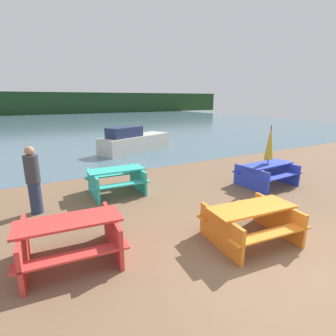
# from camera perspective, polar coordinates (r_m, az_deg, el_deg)

# --- Properties ---
(ground_plane) EXTENTS (60.00, 60.00, 0.00)m
(ground_plane) POSITION_cam_1_polar(r_m,az_deg,el_deg) (5.14, 23.99, -20.00)
(ground_plane) COLOR brown
(water) EXTENTS (60.00, 50.00, 0.00)m
(water) POSITION_cam_1_polar(r_m,az_deg,el_deg) (34.87, -23.76, 8.99)
(water) COLOR slate
(water) RESTS_ON ground_plane
(far_treeline) EXTENTS (80.00, 1.60, 4.00)m
(far_treeline) POSITION_cam_1_polar(r_m,az_deg,el_deg) (54.70, -26.37, 12.52)
(far_treeline) COLOR #1E3D1E
(far_treeline) RESTS_ON water
(picnic_table_orange) EXTENTS (1.89, 1.55, 0.74)m
(picnic_table_orange) POSITION_cam_1_polar(r_m,az_deg,el_deg) (5.67, 17.58, -10.71)
(picnic_table_orange) COLOR orange
(picnic_table_orange) RESTS_ON ground_plane
(picnic_table_red) EXTENTS (1.89, 1.53, 0.79)m
(picnic_table_red) POSITION_cam_1_polar(r_m,az_deg,el_deg) (5.08, -20.50, -13.80)
(picnic_table_red) COLOR red
(picnic_table_red) RESTS_ON ground_plane
(picnic_table_blue) EXTENTS (1.91, 1.47, 0.74)m
(picnic_table_blue) POSITION_cam_1_polar(r_m,az_deg,el_deg) (9.36, 20.72, -0.80)
(picnic_table_blue) COLOR blue
(picnic_table_blue) RESTS_ON ground_plane
(picnic_table_teal) EXTENTS (1.73, 1.45, 0.77)m
(picnic_table_teal) POSITION_cam_1_polar(r_m,az_deg,el_deg) (8.17, -11.19, -2.28)
(picnic_table_teal) COLOR #33B7A8
(picnic_table_teal) RESTS_ON ground_plane
(umbrella_gold) EXTENTS (0.28, 0.28, 2.00)m
(umbrella_gold) POSITION_cam_1_polar(r_m,az_deg,el_deg) (9.16, 21.28, 5.12)
(umbrella_gold) COLOR brown
(umbrella_gold) RESTS_ON ground_plane
(boat) EXTENTS (4.50, 2.80, 1.39)m
(boat) POSITION_cam_1_polar(r_m,az_deg,el_deg) (14.60, -7.46, 5.73)
(boat) COLOR beige
(boat) RESTS_ON water
(person) EXTENTS (0.35, 0.35, 1.73)m
(person) POSITION_cam_1_polar(r_m,az_deg,el_deg) (7.30, -27.26, -2.41)
(person) COLOR #283351
(person) RESTS_ON ground_plane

